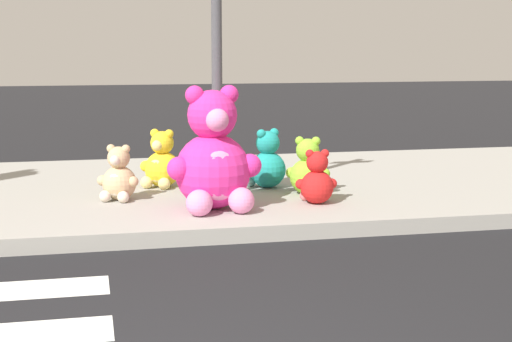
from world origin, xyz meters
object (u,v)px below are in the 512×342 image
object	(u,v)px
plush_teal	(267,164)
plush_pink_large	(213,160)
sign_pole	(217,34)
plush_red	(317,182)
plush_lime	(308,171)
plush_tan	(119,178)
plush_yellow	(162,164)

from	to	relation	value
plush_teal	plush_pink_large	bearing A→B (deg)	-126.72
sign_pole	plush_red	distance (m)	1.82
plush_pink_large	plush_lime	bearing A→B (deg)	26.93
plush_lime	plush_pink_large	bearing A→B (deg)	-153.07
plush_pink_large	plush_teal	bearing A→B (deg)	53.28
plush_tan	plush_yellow	world-z (taller)	plush_yellow
plush_tan	plush_red	distance (m)	2.05
plush_pink_large	plush_yellow	distance (m)	1.37
plush_red	sign_pole	bearing A→B (deg)	150.49
plush_lime	plush_red	bearing A→B (deg)	-95.55
plush_red	plush_teal	bearing A→B (deg)	107.04
plush_yellow	plush_pink_large	bearing A→B (deg)	-73.50
plush_pink_large	plush_yellow	size ratio (longest dim) A/B	1.84
plush_red	plush_tan	bearing A→B (deg)	163.26
plush_tan	plush_red	world-z (taller)	plush_tan
plush_teal	plush_red	distance (m)	1.02
plush_pink_large	plush_teal	size ratio (longest dim) A/B	1.82
sign_pole	plush_pink_large	distance (m)	1.35
plush_lime	sign_pole	bearing A→B (deg)	178.92
plush_pink_large	sign_pole	bearing A→B (deg)	76.72
plush_tan	plush_lime	bearing A→B (deg)	-2.33
plush_teal	plush_yellow	bearing A→B (deg)	166.97
plush_tan	plush_yellow	xyz separation A→B (m)	(0.51, 0.65, 0.03)
plush_lime	plush_yellow	size ratio (longest dim) A/B	0.95
plush_teal	plush_tan	bearing A→B (deg)	-167.03
sign_pole	plush_teal	size ratio (longest dim) A/B	4.80
plush_pink_large	plush_lime	distance (m)	1.27
plush_lime	plush_red	xyz separation A→B (m)	(-0.05, -0.51, -0.03)
plush_teal	plush_red	xyz separation A→B (m)	(0.30, -0.97, -0.04)
plush_tan	plush_red	bearing A→B (deg)	-16.74
sign_pole	plush_lime	bearing A→B (deg)	-1.08
plush_teal	plush_red	world-z (taller)	plush_teal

